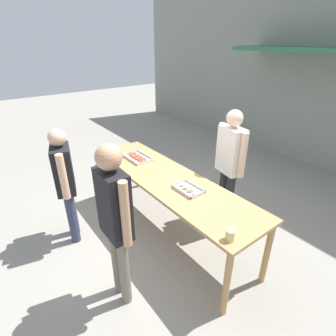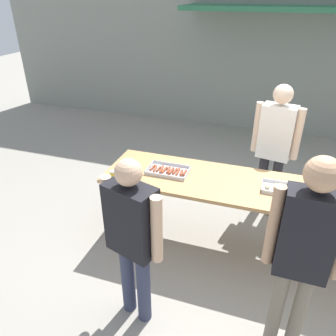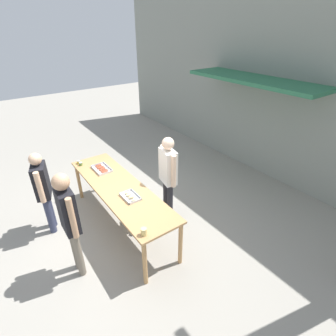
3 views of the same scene
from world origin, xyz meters
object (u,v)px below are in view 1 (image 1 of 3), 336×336
(food_tray_sausages, at_px, (138,158))
(condiment_jar_ketchup, at_px, (109,152))
(person_server_behind_table, at_px, (230,158))
(person_customer_with_cup, at_px, (115,214))
(person_customer_holding_hotdog, at_px, (65,178))
(beer_cup, at_px, (230,235))
(food_tray_buns, at_px, (188,189))
(condiment_jar_mustard, at_px, (106,151))

(food_tray_sausages, relative_size, condiment_jar_ketchup, 6.14)
(person_server_behind_table, bearing_deg, person_customer_with_cup, -71.04)
(person_server_behind_table, bearing_deg, person_customer_holding_hotdog, -105.53)
(beer_cup, bearing_deg, food_tray_buns, 162.94)
(condiment_jar_ketchup, relative_size, person_customer_with_cup, 0.04)
(food_tray_buns, height_order, condiment_jar_ketchup, condiment_jar_ketchup)
(person_server_behind_table, bearing_deg, condiment_jar_mustard, -133.34)
(beer_cup, height_order, person_customer_with_cup, person_customer_with_cup)
(person_customer_with_cup, bearing_deg, condiment_jar_ketchup, -23.04)
(condiment_jar_mustard, bearing_deg, food_tray_buns, 9.35)
(condiment_jar_mustard, bearing_deg, food_tray_sausages, 28.16)
(beer_cup, relative_size, person_server_behind_table, 0.06)
(food_tray_buns, xyz_separation_m, person_customer_with_cup, (0.16, -1.06, 0.19))
(condiment_jar_mustard, height_order, person_customer_with_cup, person_customer_with_cup)
(condiment_jar_ketchup, xyz_separation_m, person_server_behind_table, (1.52, 1.15, 0.13))
(beer_cup, relative_size, person_customer_with_cup, 0.06)
(beer_cup, xyz_separation_m, person_customer_with_cup, (-0.74, -0.78, 0.15))
(condiment_jar_mustard, xyz_separation_m, beer_cup, (2.63, 0.01, 0.02))
(condiment_jar_mustard, bearing_deg, beer_cup, 0.17)
(food_tray_buns, height_order, person_customer_holding_hotdog, person_customer_holding_hotdog)
(food_tray_buns, bearing_deg, food_tray_sausages, 179.90)
(beer_cup, distance_m, person_customer_with_cup, 1.09)
(condiment_jar_ketchup, bearing_deg, person_customer_holding_hotdog, -59.57)
(food_tray_sausages, xyz_separation_m, condiment_jar_ketchup, (-0.43, -0.28, 0.02))
(person_server_behind_table, bearing_deg, food_tray_sausages, -130.12)
(food_tray_sausages, xyz_separation_m, person_customer_with_cup, (1.35, -1.06, 0.19))
(food_tray_sausages, height_order, condiment_jar_ketchup, condiment_jar_ketchup)
(food_tray_sausages, height_order, person_customer_with_cup, person_customer_with_cup)
(condiment_jar_ketchup, height_order, person_customer_holding_hotdog, person_customer_holding_hotdog)
(beer_cup, bearing_deg, condiment_jar_ketchup, -179.98)
(food_tray_buns, bearing_deg, condiment_jar_ketchup, -170.32)
(person_server_behind_table, height_order, person_customer_holding_hotdog, person_server_behind_table)
(food_tray_sausages, height_order, food_tray_buns, food_tray_buns)
(condiment_jar_ketchup, height_order, beer_cup, beer_cup)
(person_customer_holding_hotdog, xyz_separation_m, person_customer_with_cup, (1.28, 0.08, 0.14))
(person_customer_holding_hotdog, bearing_deg, person_server_behind_table, -99.71)
(food_tray_buns, bearing_deg, person_server_behind_table, 96.95)
(beer_cup, xyz_separation_m, person_customer_holding_hotdog, (-2.02, -0.87, 0.01))
(person_server_behind_table, relative_size, person_customer_holding_hotdog, 1.08)
(person_customer_with_cup, bearing_deg, beer_cup, -132.61)
(person_customer_holding_hotdog, bearing_deg, food_tray_sausages, -69.36)
(beer_cup, height_order, person_customer_holding_hotdog, person_customer_holding_hotdog)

